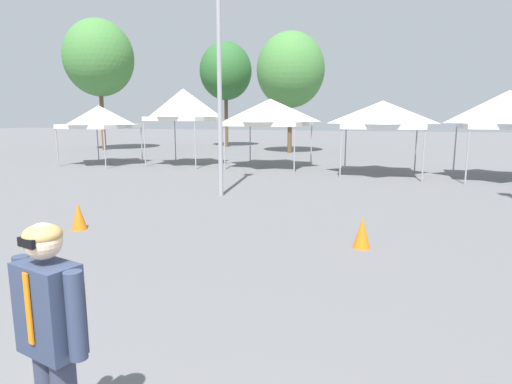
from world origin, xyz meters
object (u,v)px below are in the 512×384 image
Objects in this scene: canopy_tent_left_of_center at (508,109)px; traffic_cone_near_barrier at (362,233)px; tree_behind_tents_left at (291,70)px; canopy_tent_behind_right at (270,112)px; canopy_tent_far_left at (382,115)px; canopy_tent_behind_center at (99,117)px; tree_behind_tents_right at (226,71)px; light_pole_opposite_side at (219,45)px; traffic_cone_lot_center at (79,216)px; tree_behind_tents_center at (99,58)px; person_foreground at (52,336)px; canopy_tent_center at (183,105)px.

canopy_tent_left_of_center reaches higher than traffic_cone_near_barrier.
tree_behind_tents_left is (-10.44, 9.58, 2.65)m from canopy_tent_left_of_center.
canopy_tent_left_of_center is 0.44× the size of tree_behind_tents_left.
canopy_tent_behind_right is 1.07× the size of canopy_tent_left_of_center.
canopy_tent_far_left is 0.98× the size of canopy_tent_left_of_center.
canopy_tent_far_left is at bearing 89.55° from traffic_cone_near_barrier.
canopy_tent_behind_right reaches higher than canopy_tent_behind_center.
tree_behind_tents_left is (-5.95, 9.45, 2.84)m from canopy_tent_far_left.
canopy_tent_left_of_center is (4.48, -0.13, 0.19)m from canopy_tent_far_left.
tree_behind_tents_right is (-11.97, 13.53, 3.33)m from canopy_tent_far_left.
canopy_tent_behind_center reaches higher than traffic_cone_near_barrier.
tree_behind_tents_right is at bearing 110.52° from light_pole_opposite_side.
canopy_tent_behind_right is at bearing -83.83° from tree_behind_tents_left.
traffic_cone_near_barrier is at bearing -113.85° from canopy_tent_left_of_center.
tree_behind_tents_right is 25.73m from traffic_cone_lot_center.
canopy_tent_behind_center is 0.41× the size of light_pole_opposite_side.
tree_behind_tents_center reaches higher than canopy_tent_far_left.
tree_behind_tents_left is at bearing 99.35° from person_foreground.
traffic_cone_near_barrier is at bearing -90.45° from canopy_tent_far_left.
light_pole_opposite_side is at bearing 72.38° from traffic_cone_lot_center.
canopy_tent_center is 9.42m from tree_behind_tents_left.
tree_behind_tents_right is at bearing 108.96° from person_foreground.
canopy_tent_behind_right reaches higher than canopy_tent_far_left.
canopy_tent_far_left is 18.37m from tree_behind_tents_right.
tree_behind_tents_center is (-23.58, 7.90, 3.68)m from canopy_tent_left_of_center.
light_pole_opposite_side is at bearing 137.00° from traffic_cone_near_barrier.
tree_behind_tents_right is 27.33m from traffic_cone_near_barrier.
tree_behind_tents_right is at bearing 119.49° from canopy_tent_behind_right.
tree_behind_tents_left is at bearing 96.17° from canopy_tent_behind_right.
tree_behind_tents_center is (-14.54, 14.05, 1.89)m from light_pole_opposite_side.
canopy_tent_center is 1.14× the size of canopy_tent_far_left.
canopy_tent_left_of_center is 0.42× the size of tree_behind_tents_right.
canopy_tent_behind_right is 6.08× the size of traffic_cone_lot_center.
light_pole_opposite_side is 15.82m from tree_behind_tents_left.
person_foreground is (3.37, -17.67, -1.54)m from canopy_tent_behind_right.
tree_behind_tents_right is 13.76× the size of traffic_cone_near_barrier.
light_pole_opposite_side is 7.39m from traffic_cone_near_barrier.
canopy_tent_center is 2.09× the size of person_foreground.
canopy_tent_left_of_center is (9.56, -1.47, 0.07)m from canopy_tent_behind_right.
person_foreground is 0.20× the size of tree_behind_tents_center.
light_pole_opposite_side is at bearing -69.48° from tree_behind_tents_right.
canopy_tent_center reaches higher than traffic_cone_lot_center.
traffic_cone_near_barrier is (9.31, -11.46, -2.66)m from canopy_tent_center.
traffic_cone_near_barrier is (5.00, -11.80, -2.29)m from canopy_tent_behind_right.
tree_behind_tents_left reaches higher than canopy_tent_center.
canopy_tent_behind_center is 20.18m from person_foreground.
person_foreground is at bearing -79.21° from canopy_tent_behind_right.
light_pole_opposite_side is at bearing -34.98° from canopy_tent_behind_center.
canopy_tent_center reaches higher than canopy_tent_far_left.
canopy_tent_left_of_center is 15.22m from traffic_cone_lot_center.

